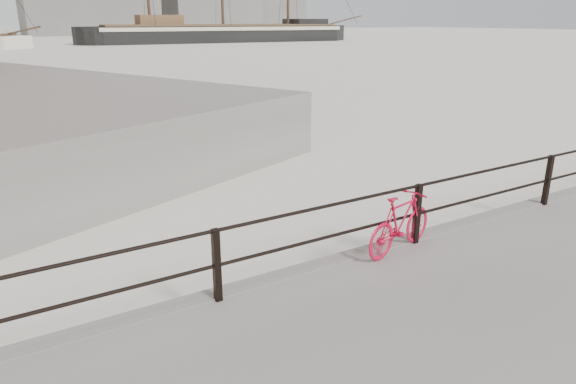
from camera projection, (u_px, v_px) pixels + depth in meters
ground at (534, 218)px, 10.38m from camera, size 400.00×400.00×0.00m
guardrail at (548, 180)px, 9.99m from camera, size 28.00×0.10×1.00m
bicycle at (400, 223)px, 7.96m from camera, size 1.59×0.57×0.95m
barque_black at (224, 42)px, 90.89m from camera, size 57.27×23.30×31.89m
industrial_east at (268, 9)px, 167.97m from camera, size 20.00×16.00×14.00m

